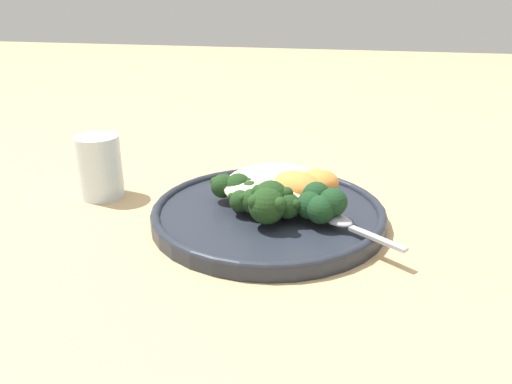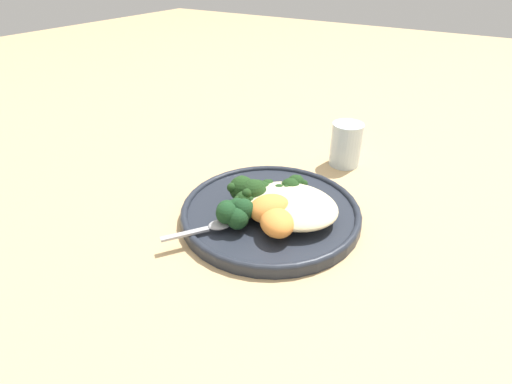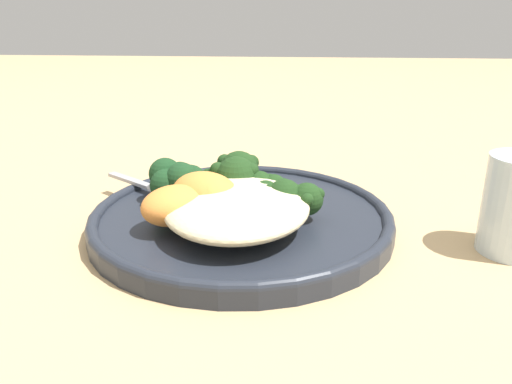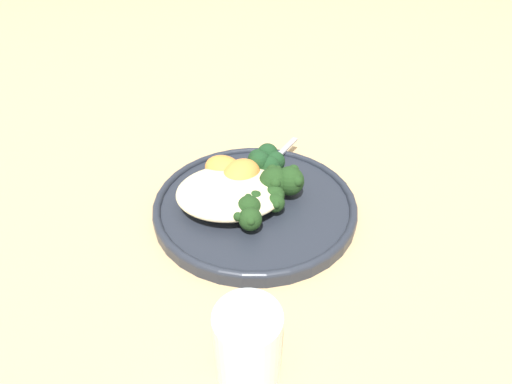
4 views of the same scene
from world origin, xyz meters
name	(u,v)px [view 1 (image 1 of 4)]	position (x,y,z in m)	size (l,w,h in m)	color
ground_plane	(276,217)	(0.00, 0.00, 0.00)	(4.00, 4.00, 0.00)	tan
plate	(268,213)	(0.01, -0.01, 0.01)	(0.30, 0.30, 0.02)	#232833
quinoa_mound	(274,184)	(-0.02, -0.01, 0.04)	(0.16, 0.13, 0.03)	beige
broccoli_stalk_0	(239,188)	(0.00, -0.05, 0.04)	(0.03, 0.12, 0.03)	#9EBC66
broccoli_stalk_1	(247,188)	(0.00, -0.04, 0.04)	(0.03, 0.09, 0.03)	#9EBC66
broccoli_stalk_2	(259,193)	(0.01, -0.02, 0.04)	(0.04, 0.08, 0.03)	#9EBC66
broccoli_stalk_3	(253,200)	(0.03, -0.03, 0.03)	(0.08, 0.09, 0.03)	#9EBC66
broccoli_stalk_4	(259,200)	(0.03, -0.02, 0.04)	(0.07, 0.06, 0.03)	#9EBC66
broccoli_stalk_5	(273,198)	(0.04, 0.00, 0.04)	(0.08, 0.05, 0.04)	#9EBC66
broccoli_stalk_6	(270,205)	(0.06, 0.00, 0.04)	(0.11, 0.05, 0.04)	#9EBC66
broccoli_stalk_7	(286,204)	(0.04, 0.02, 0.04)	(0.08, 0.04, 0.03)	#9EBC66
sweet_potato_chunk_0	(296,187)	(-0.01, 0.02, 0.04)	(0.07, 0.05, 0.04)	orange
sweet_potato_chunk_1	(293,186)	(-0.01, 0.02, 0.04)	(0.04, 0.04, 0.04)	orange
sweet_potato_chunk_2	(317,184)	(-0.03, 0.05, 0.04)	(0.06, 0.05, 0.04)	orange
kale_tuft	(322,203)	(0.04, 0.06, 0.04)	(0.06, 0.06, 0.04)	#193D1E
spoon	(347,225)	(0.06, 0.09, 0.03)	(0.08, 0.10, 0.01)	#A3A3A8
water_glass	(100,167)	(-0.02, -0.26, 0.04)	(0.06, 0.06, 0.09)	silver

